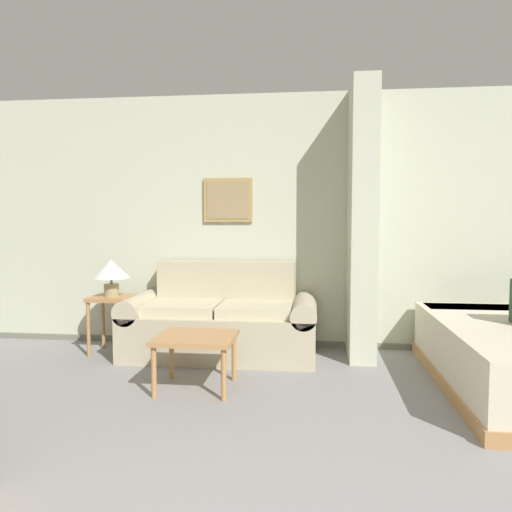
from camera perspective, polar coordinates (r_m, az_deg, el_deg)
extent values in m
cube|color=beige|center=(5.20, 4.24, 3.97)|extent=(7.79, 0.12, 2.60)
cube|color=slate|center=(5.28, 4.13, -9.95)|extent=(7.79, 0.02, 0.06)
cube|color=tan|center=(5.19, -3.23, 6.39)|extent=(0.51, 0.02, 0.45)
cube|color=#9E845B|center=(5.18, -3.26, 6.40)|extent=(0.44, 0.01, 0.38)
cube|color=beige|center=(4.83, 12.03, 3.88)|extent=(0.24, 0.65, 2.60)
cube|color=#B7AD8E|center=(4.88, -4.07, -8.93)|extent=(1.40, 0.84, 0.42)
cube|color=#B7AD8E|center=(5.11, -3.43, -3.24)|extent=(1.40, 0.20, 0.47)
cube|color=#B7AD8E|center=(5.09, -13.11, -8.48)|extent=(0.21, 0.84, 0.42)
cylinder|color=#B7AD8E|center=(5.04, -13.16, -5.62)|extent=(0.23, 0.84, 0.23)
cube|color=#B7AD8E|center=(4.80, 5.54, -9.16)|extent=(0.21, 0.84, 0.42)
cylinder|color=#B7AD8E|center=(4.75, 5.56, -6.13)|extent=(0.23, 0.84, 0.23)
cube|color=beige|center=(4.86, -8.28, -5.88)|extent=(0.68, 0.60, 0.10)
cube|color=beige|center=(4.73, -0.01, -6.11)|extent=(0.68, 0.60, 0.10)
cube|color=#B27F4C|center=(3.94, -6.90, -9.27)|extent=(0.60, 0.54, 0.04)
cylinder|color=#B27F4C|center=(3.85, -11.60, -12.88)|extent=(0.04, 0.04, 0.38)
cylinder|color=#B27F4C|center=(3.73, -3.71, -13.39)|extent=(0.04, 0.04, 0.38)
cylinder|color=#B27F4C|center=(4.28, -9.61, -11.13)|extent=(0.04, 0.04, 0.38)
cylinder|color=#B27F4C|center=(4.16, -2.53, -11.49)|extent=(0.04, 0.04, 0.38)
cube|color=#B27F4C|center=(5.13, -16.17, -4.63)|extent=(0.40, 0.40, 0.04)
cylinder|color=#B27F4C|center=(5.10, -18.61, -7.96)|extent=(0.04, 0.04, 0.53)
cylinder|color=#B27F4C|center=(4.97, -15.06, -8.21)|extent=(0.04, 0.04, 0.53)
cylinder|color=#B27F4C|center=(5.40, -17.07, -7.26)|extent=(0.04, 0.04, 0.53)
cylinder|color=#B27F4C|center=(5.27, -13.70, -7.47)|extent=(0.04, 0.04, 0.53)
cylinder|color=tan|center=(5.12, -16.19, -3.76)|extent=(0.14, 0.14, 0.12)
cylinder|color=tan|center=(5.11, -16.21, -2.76)|extent=(0.02, 0.02, 0.06)
cone|color=silver|center=(5.10, -16.24, -1.41)|extent=(0.36, 0.36, 0.18)
cube|color=white|center=(5.21, 26.34, -5.81)|extent=(1.37, 0.36, 0.10)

